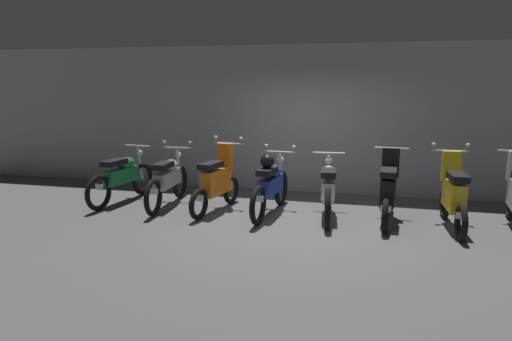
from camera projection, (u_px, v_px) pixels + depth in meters
The scene contains 9 objects.
ground_plane at pixel (294, 224), 7.40m from camera, with size 80.00×80.00×0.00m, color #4C4C4F.
back_wall at pixel (314, 119), 9.42m from camera, with size 16.00×0.30×3.00m, color gray.
motorbike_slot_0 at pixel (122, 177), 8.70m from camera, with size 0.56×1.94×1.03m.
motorbike_slot_1 at pixel (168, 180), 8.41m from camera, with size 0.59×1.95×1.15m.
motorbike_slot_2 at pixel (217, 182), 8.08m from camera, with size 0.59×1.67×1.29m.
motorbike_slot_3 at pixel (271, 184), 7.87m from camera, with size 0.59×1.95×1.15m.
motorbike_slot_4 at pixel (328, 188), 7.74m from camera, with size 0.56×1.95×1.03m.
motorbike_slot_5 at pixel (388, 190), 7.44m from camera, with size 0.56×1.68×1.18m.
motorbike_slot_6 at pixel (453, 195), 7.12m from camera, with size 0.59×1.68×1.29m.
Camera 1 is at (1.10, -7.04, 2.24)m, focal length 32.13 mm.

